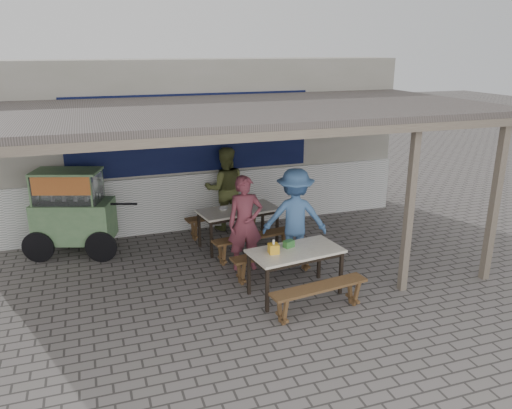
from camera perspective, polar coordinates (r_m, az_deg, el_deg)
The scene contains 17 objects.
ground at distance 8.26m, azimuth -1.12°, elevation -9.33°, with size 60.00×60.00×0.00m, color #605B57.
back_wall at distance 11.02m, azimuth -6.88°, elevation 6.91°, with size 9.00×1.28×3.50m.
warung_roof at distance 8.30m, azimuth -3.04°, elevation 10.46°, with size 9.00×4.21×2.81m.
table_left at distance 9.64m, azimuth -2.04°, elevation -0.96°, with size 1.62×0.95×0.75m.
bench_left_street at distance 9.18m, azimuth -0.14°, elevation -4.12°, with size 1.65×0.54×0.45m.
bench_left_wall at distance 10.34m, azimuth -3.68°, elevation -1.63°, with size 1.65×0.54×0.45m.
table_right at distance 7.77m, azimuth 4.53°, elevation -5.72°, with size 1.51×0.92×0.75m.
bench_right_street at distance 7.39m, azimuth 7.24°, elevation -9.97°, with size 1.55×0.48×0.45m.
bench_right_wall at distance 8.45m, azimuth 2.08°, elevation -6.15°, with size 1.55×0.48×0.45m.
vendor_cart at distance 9.78m, azimuth -20.28°, elevation -0.55°, with size 2.07×1.22×1.62m.
patron_street_side at distance 8.60m, azimuth -1.24°, elevation -2.15°, with size 0.61×0.40×1.67m, color brown.
patron_wall_side at distance 10.52m, azimuth -3.54°, elevation 1.82°, with size 0.86×0.67×1.77m, color brown.
patron_right_table at distance 8.80m, azimuth 4.46°, elevation -1.46°, with size 1.13×0.65×1.75m, color #4874AF.
tissue_box at distance 7.58m, azimuth 2.02°, elevation -5.06°, with size 0.15×0.15×0.15m, color gold.
donation_box at distance 7.82m, azimuth 3.77°, elevation -4.51°, with size 0.16×0.11×0.11m, color #367634.
condiment_jar at distance 9.92m, azimuth -1.34°, elevation 0.34°, with size 0.09×0.09×0.10m, color white.
condiment_bowl at distance 9.59m, azimuth -3.75°, elevation -0.48°, with size 0.18×0.18×0.04m, color white.
Camera 1 is at (-2.22, -7.02, 3.75)m, focal length 35.00 mm.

